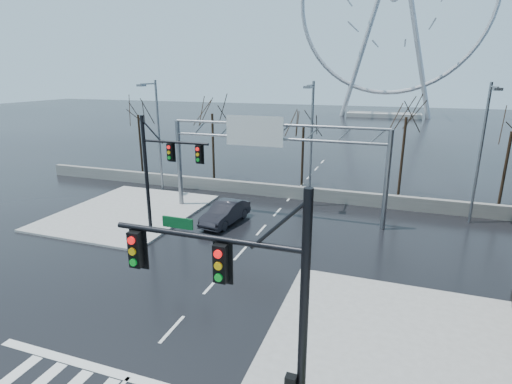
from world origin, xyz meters
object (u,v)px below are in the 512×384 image
at_px(sign_gantry, 269,149).
at_px(car, 225,213).
at_px(ferris_wheel, 394,5).
at_px(signal_mast_near, 253,298).
at_px(signal_mast_far, 160,166).

relative_size(sign_gantry, car, 3.40).
height_order(sign_gantry, ferris_wheel, ferris_wheel).
distance_m(sign_gantry, ferris_wheel, 82.91).
bearing_deg(ferris_wheel, signal_mast_near, -89.92).
relative_size(ferris_wheel, car, 10.58).
bearing_deg(sign_gantry, ferris_wheel, 86.16).
height_order(signal_mast_far, car, signal_mast_far).
bearing_deg(sign_gantry, signal_mast_far, -132.47).
xyz_separation_m(signal_mast_near, ferris_wheel, (-0.14, 99.04, 21.26)).
distance_m(signal_mast_near, signal_mast_far, 17.03).
height_order(signal_mast_far, ferris_wheel, ferris_wheel).
distance_m(ferris_wheel, car, 86.72).
height_order(signal_mast_near, signal_mast_far, same).
distance_m(signal_mast_far, ferris_wheel, 89.30).
bearing_deg(signal_mast_near, sign_gantry, 106.19).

